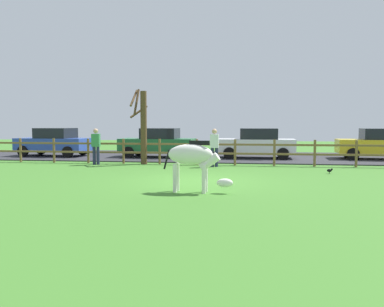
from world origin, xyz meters
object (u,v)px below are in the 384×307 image
at_px(zebra, 193,158).
at_px(visitor_left_of_tree, 214,146).
at_px(crow_on_grass, 330,170).
at_px(parked_car_green, 158,142).
at_px(parked_car_blue, 54,142).
at_px(parked_car_yellow, 379,144).
at_px(bare_tree, 143,125).
at_px(parked_car_white, 257,143).
at_px(visitor_right_of_tree, 96,145).

distance_m(zebra, visitor_left_of_tree, 6.51).
height_order(crow_on_grass, parked_car_green, parked_car_green).
xyz_separation_m(crow_on_grass, visitor_left_of_tree, (-4.48, 1.79, 0.78)).
xyz_separation_m(parked_car_blue, visitor_left_of_tree, (9.36, -3.85, 0.06)).
distance_m(zebra, parked_car_yellow, 13.51).
height_order(crow_on_grass, parked_car_blue, parked_car_blue).
xyz_separation_m(bare_tree, parked_car_blue, (-6.00, 3.17, -0.95)).
bearing_deg(visitor_left_of_tree, parked_car_white, 65.84).
bearing_deg(bare_tree, parked_car_green, 91.24).
height_order(parked_car_white, visitor_right_of_tree, visitor_right_of_tree).
relative_size(parked_car_green, visitor_left_of_tree, 2.47).
bearing_deg(parked_car_white, bare_tree, -146.41).
distance_m(parked_car_green, visitor_right_of_tree, 4.39).
relative_size(bare_tree, visitor_right_of_tree, 2.11).
bearing_deg(parked_car_green, parked_car_blue, -178.30).
height_order(parked_car_green, parked_car_yellow, same).
height_order(parked_car_white, visitor_left_of_tree, visitor_left_of_tree).
xyz_separation_m(parked_car_green, parked_car_blue, (-5.93, -0.18, 0.00)).
bearing_deg(parked_car_green, bare_tree, -88.76).
xyz_separation_m(zebra, visitor_left_of_tree, (-0.02, 6.51, -0.02)).
height_order(crow_on_grass, visitor_left_of_tree, visitor_left_of_tree).
xyz_separation_m(crow_on_grass, parked_car_blue, (-13.83, 5.64, 0.72)).
bearing_deg(zebra, parked_car_yellow, 53.70).
bearing_deg(visitor_right_of_tree, crow_on_grass, -10.87).
relative_size(bare_tree, parked_car_white, 0.86).
height_order(bare_tree, parked_car_white, bare_tree).
distance_m(parked_car_blue, visitor_right_of_tree, 5.45).
bearing_deg(parked_car_yellow, zebra, -126.30).
relative_size(bare_tree, crow_on_grass, 16.10).
relative_size(parked_car_blue, parked_car_yellow, 1.01).
bearing_deg(visitor_right_of_tree, visitor_left_of_tree, -1.17).
relative_size(parked_car_green, parked_car_yellow, 0.99).
distance_m(parked_car_blue, visitor_left_of_tree, 10.12).
distance_m(parked_car_white, visitor_right_of_tree, 8.31).
xyz_separation_m(zebra, parked_car_white, (1.84, 10.65, -0.08)).
xyz_separation_m(parked_car_yellow, visitor_right_of_tree, (-13.42, -4.27, 0.06)).
xyz_separation_m(bare_tree, visitor_left_of_tree, (3.36, -0.68, -0.89)).
distance_m(parked_car_white, parked_car_yellow, 6.16).
xyz_separation_m(bare_tree, visitor_right_of_tree, (-2.04, -0.57, -0.89)).
bearing_deg(zebra, parked_car_white, 80.20).
bearing_deg(parked_car_white, parked_car_blue, -178.50).
bearing_deg(parked_car_white, parked_car_yellow, 2.14).
relative_size(zebra, parked_car_yellow, 0.47).
bearing_deg(parked_car_green, visitor_left_of_tree, -49.60).
relative_size(crow_on_grass, parked_car_green, 0.05).
bearing_deg(zebra, parked_car_green, 108.14).
relative_size(parked_car_white, parked_car_blue, 0.98).
height_order(parked_car_green, parked_car_white, same).
bearing_deg(crow_on_grass, parked_car_yellow, 60.15).
height_order(parked_car_blue, visitor_left_of_tree, visitor_left_of_tree).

